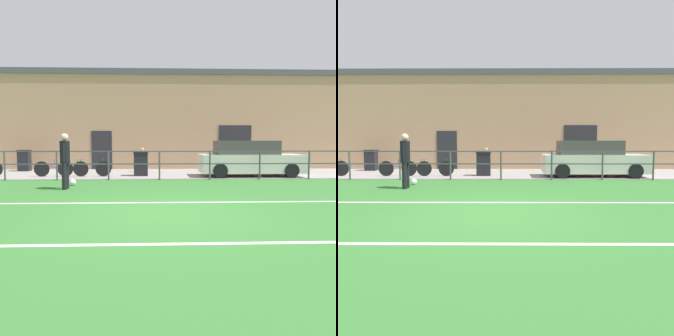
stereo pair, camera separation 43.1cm
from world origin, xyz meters
The scene contains 14 objects.
ground centered at (0.00, 0.00, -0.02)m, with size 60.00×44.00×0.04m, color #33702D.
field_line_touchline centered at (0.00, 1.17, 0.00)m, with size 36.00×0.11×0.00m, color white.
field_line_hash centered at (0.00, -2.07, 0.00)m, with size 36.00×0.11×0.00m, color white.
pavement_strip centered at (0.00, 8.50, 0.01)m, with size 48.00×5.00×0.02m, color gray.
perimeter_fence centered at (0.00, 6.00, 0.75)m, with size 36.07×0.07×1.15m.
clubhouse_facade centered at (0.00, 12.20, 2.73)m, with size 28.00×2.56×5.44m.
player_goalkeeper centered at (-3.01, 3.61, 1.00)m, with size 0.31×0.48×1.76m.
soccer_ball_spare centered at (-3.00, 4.45, 0.11)m, with size 0.22×0.22×0.22m, color white.
spectator_child centered at (-0.82, 9.39, 0.70)m, with size 0.33×0.21×1.20m.
parked_car_red centered at (3.90, 7.15, 0.75)m, with size 4.34×1.80×1.53m.
bicycle_parked_0 centered at (-4.19, 7.20, 0.36)m, with size 2.31×0.04×0.75m.
bicycle_parked_1 centered at (-3.21, 7.20, 0.37)m, with size 2.28×0.04×0.76m.
trash_bin_0 centered at (-0.80, 7.46, 0.55)m, with size 0.63×0.53×1.05m.
trash_bin_1 centered at (-6.85, 9.98, 0.56)m, with size 0.58×0.49×1.07m.
Camera 2 is at (0.30, -6.64, 1.47)m, focal length 34.39 mm.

